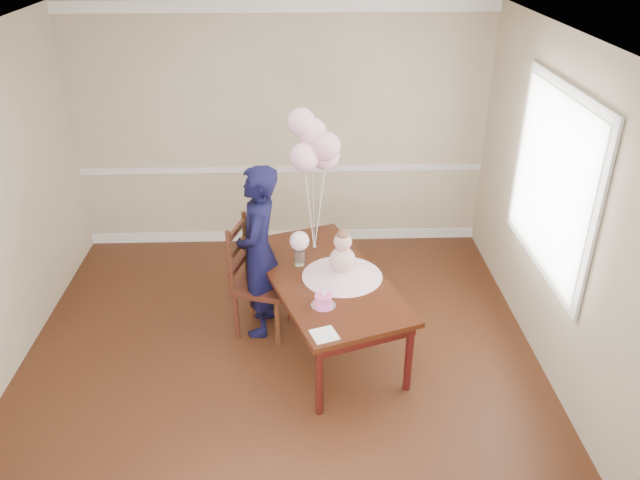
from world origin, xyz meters
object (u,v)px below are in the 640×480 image
Objects in this scene: dining_chair_seat at (262,285)px; woman at (259,252)px; birthday_cake at (323,300)px; dining_table_top at (325,279)px.

dining_chair_seat is 0.33m from woman.
woman reaches higher than birthday_cake.
dining_table_top is 1.13× the size of woman.
woman is (-0.02, 0.02, 0.32)m from dining_chair_seat.
birthday_cake is at bearing -35.31° from dining_chair_seat.
birthday_cake reaches higher than dining_table_top.
woman is at bearing 145.14° from dining_chair_seat.
birthday_cake is at bearing 44.60° from woman.
woman is (-0.58, 0.23, 0.15)m from dining_table_top.
dining_table_top is at bearing 74.30° from woman.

